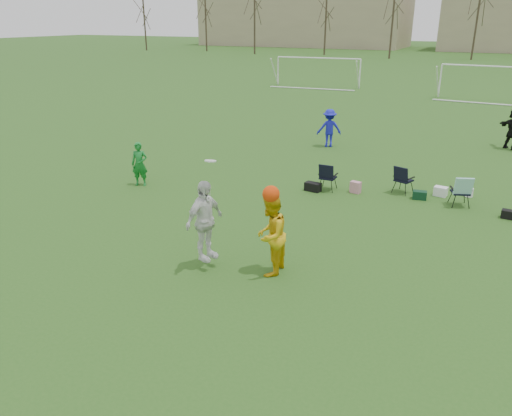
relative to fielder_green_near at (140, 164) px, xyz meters
The scene contains 8 objects.
ground 8.28m from the fielder_green_near, 37.56° to the right, with size 260.00×260.00×0.00m, color #2A571B.
fielder_green_near is the anchor object (origin of this frame).
fielder_blue 9.51m from the fielder_green_near, 63.28° to the left, with size 1.13×0.65×1.75m, color #181BB9.
center_contest 7.55m from the fielder_green_near, 33.61° to the right, with size 2.28×1.53×2.73m.
sideline_setup 10.75m from the fielder_green_near, 16.23° to the left, with size 8.20×2.07×1.79m.
goal_left 29.20m from the fielder_green_near, 96.82° to the left, with size 7.39×0.76×2.46m.
goal_mid 28.98m from the fielder_green_near, 68.66° to the left, with size 7.40×0.63×2.46m.
tree_line 65.31m from the fielder_green_near, 84.03° to the left, with size 110.28×3.28×11.40m.
Camera 1 is at (4.70, -8.59, 5.69)m, focal length 35.00 mm.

